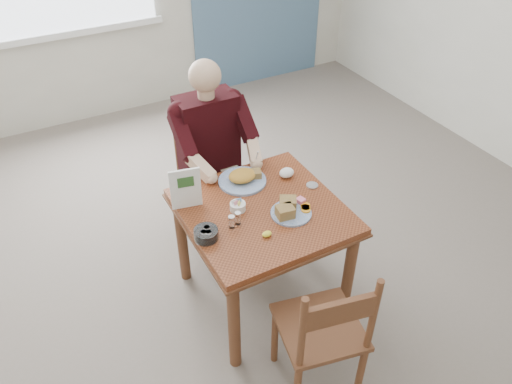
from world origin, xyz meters
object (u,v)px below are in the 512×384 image
chair_far (210,176)px  diner (212,143)px  near_plate (289,209)px  far_plate (243,178)px  chair_near (323,332)px  table (262,223)px

chair_far → diner: diner is taller
near_plate → far_plate: far_plate is taller
diner → chair_near: bearing=-91.9°
chair_far → far_plate: size_ratio=2.47×
table → near_plate: near_plate is taller
chair_near → near_plate: 0.71m
diner → far_plate: 0.42m
chair_far → chair_near: same height
table → chair_far: size_ratio=0.97×
chair_far → chair_near: size_ratio=1.00×
table → far_plate: bearing=85.9°
diner → far_plate: (0.02, -0.42, -0.03)m
chair_far → far_plate: chair_far is taller
table → chair_near: 0.76m
chair_far → table: bearing=-90.0°
chair_far → near_plate: bearing=-82.8°
chair_near → near_plate: chair_near is taller
chair_near → near_plate: size_ratio=3.21×
near_plate → far_plate: bearing=103.1°
diner → near_plate: 0.83m
chair_far → near_plate: chair_far is taller
table → chair_far: chair_far is taller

